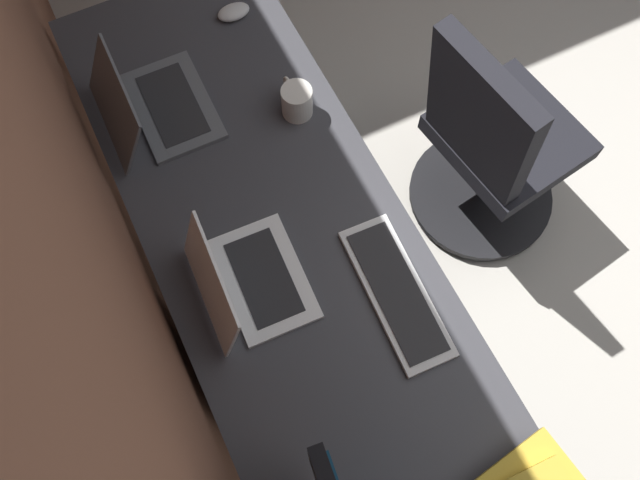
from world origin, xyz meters
The scene contains 9 objects.
wall_back centered at (0.00, 1.95, 1.30)m, with size 5.30×0.10×2.60m, color brown.
desk centered at (0.26, 1.54, 0.67)m, with size 2.25×0.68×0.73m.
drawer_pedestal centered at (0.24, 1.57, 0.35)m, with size 0.40×0.51×0.69m.
laptop_leftmost centered at (0.92, 1.71, 0.78)m, with size 0.34×0.31×0.20m.
laptop_left centered at (0.31, 1.68, 0.78)m, with size 0.33×0.28×0.20m.
keyboard_main centered at (0.12, 1.34, 0.74)m, with size 0.43×0.16×0.02m.
mouse_main centered at (1.15, 1.35, 0.75)m, with size 0.06×0.10×0.03m, color silver.
coffee_mug centered at (0.74, 1.33, 0.78)m, with size 0.13×0.09×0.10m.
office_chair centered at (0.49, 0.74, 0.46)m, with size 0.56×0.58×0.97m.
Camera 1 is at (-0.27, 1.75, 2.33)m, focal length 36.50 mm.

